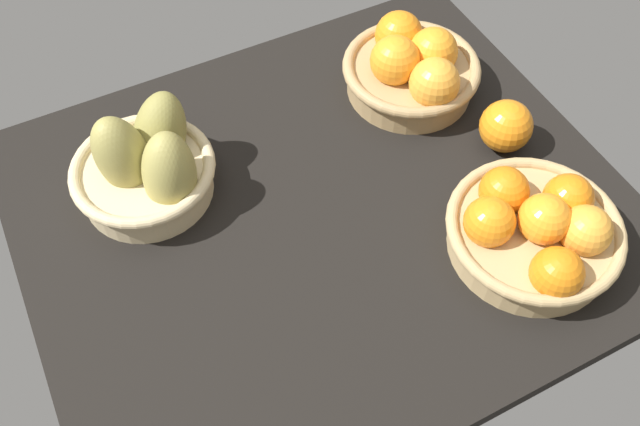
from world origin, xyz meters
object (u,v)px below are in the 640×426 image
object	(u,v)px
basket_far_left	(535,230)
loose_orange_front_gap	(506,126)
basket_near_left	(412,68)
basket_near_right_pears	(148,167)

from	to	relation	value
basket_far_left	loose_orange_front_gap	xyz separation A→B (cm)	(-7.72, -17.17, -0.24)
basket_far_left	basket_near_left	size ratio (longest dim) A/B	1.08
basket_far_left	basket_near_left	bearing A→B (deg)	-92.47
basket_far_left	loose_orange_front_gap	distance (cm)	18.82
basket_near_left	loose_orange_front_gap	xyz separation A→B (cm)	(-6.27, 16.59, -0.58)
basket_far_left	basket_near_left	xyz separation A→B (cm)	(-1.46, -33.76, 0.34)
basket_far_left	loose_orange_front_gap	world-z (taller)	basket_far_left
basket_far_left	basket_near_right_pears	world-z (taller)	basket_near_right_pears
basket_near_right_pears	loose_orange_front_gap	distance (cm)	52.69
basket_near_right_pears	loose_orange_front_gap	bearing A→B (deg)	162.57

